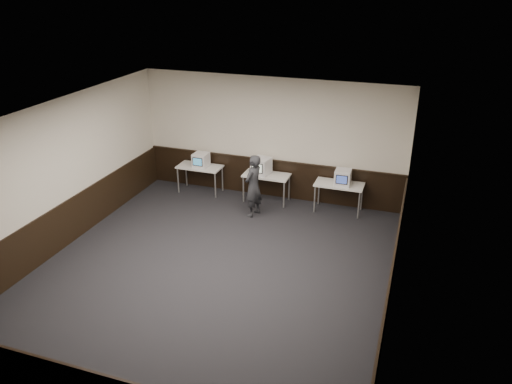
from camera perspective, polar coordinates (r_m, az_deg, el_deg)
floor at (r=10.29m, az=-5.03°, el=-9.03°), size 8.00×8.00×0.00m
ceiling at (r=8.96m, az=-5.77°, el=8.41°), size 8.00×8.00×0.00m
back_wall at (r=13.01m, az=1.78°, el=6.11°), size 7.00×0.00×7.00m
front_wall at (r=6.61m, az=-19.97°, el=-14.78°), size 7.00×0.00×7.00m
left_wall at (r=11.32m, az=-21.81°, el=1.56°), size 0.00×8.00×8.00m
right_wall at (r=8.80m, az=16.01°, el=-3.98°), size 0.00×8.00×8.00m
wainscot_back at (r=13.37m, az=1.69°, el=1.59°), size 6.98×0.04×1.00m
wainscot_left at (r=11.74m, az=-20.93°, el=-3.42°), size 0.04×7.98×1.00m
wainscot_right at (r=9.35m, az=15.12°, el=-9.93°), size 0.04×7.98×1.00m
wainscot_rail at (r=13.16m, az=1.69°, el=3.65°), size 6.98×0.06×0.04m
desk_left at (r=13.62m, az=-6.44°, el=2.69°), size 1.20×0.60×0.75m
desk_center at (r=12.97m, az=1.20°, el=1.72°), size 1.20×0.60×0.75m
desk_right at (r=12.57m, az=9.48°, el=0.64°), size 1.20×0.60×0.75m
emac_left at (r=13.48m, az=-6.32°, el=3.65°), size 0.39×0.42×0.38m
emac_center at (r=12.91m, az=0.60°, el=2.99°), size 0.51×0.52×0.43m
emac_right at (r=12.43m, az=9.89°, el=1.65°), size 0.40×0.43×0.39m
person at (r=12.15m, az=-0.31°, el=0.71°), size 0.52×0.66×1.58m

